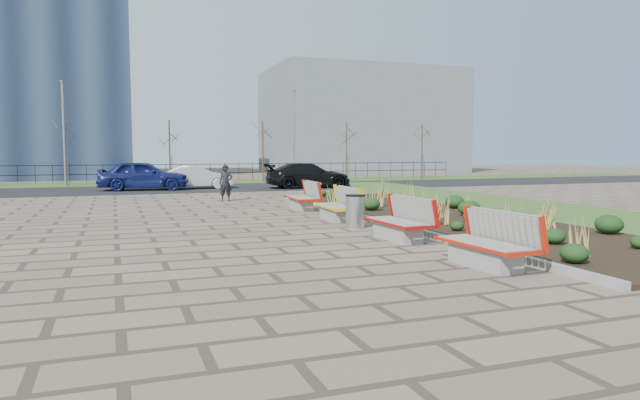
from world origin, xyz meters
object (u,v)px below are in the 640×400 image
object	(u,v)px
litter_bin	(355,212)
bench_b	(397,219)
bench_d	(301,196)
bench_c	(335,204)
bench_a	(484,240)
lamp_east	(294,137)
car_black	(308,175)
lamp_west	(64,135)
car_blue	(143,175)
car_silver	(197,177)
pedestrian	(226,183)

from	to	relation	value
litter_bin	bench_b	bearing A→B (deg)	-87.23
bench_d	litter_bin	xyz separation A→B (m)	(-0.11, -5.13, -0.05)
bench_c	bench_a	bearing A→B (deg)	-88.02
lamp_east	bench_c	bearing A→B (deg)	-103.87
car_black	lamp_east	size ratio (longest dim) A/B	0.81
car_black	lamp_west	distance (m)	14.46
litter_bin	lamp_west	bearing A→B (deg)	111.98
car_blue	bench_a	bearing A→B (deg)	-160.45
bench_d	car_black	bearing A→B (deg)	73.32
bench_a	lamp_west	xyz separation A→B (m)	(-9.00, 27.71, 2.54)
bench_b	bench_c	distance (m)	4.05
bench_b	litter_bin	size ratio (longest dim) A/B	2.32
lamp_east	bench_d	bearing A→B (deg)	-106.49
bench_a	bench_c	size ratio (longest dim) A/B	1.00
bench_b	lamp_west	bearing A→B (deg)	108.35
litter_bin	car_black	world-z (taller)	car_black
car_silver	car_black	distance (m)	6.24
car_silver	lamp_west	world-z (taller)	lamp_west
bench_a	lamp_west	world-z (taller)	lamp_west
car_silver	car_black	world-z (taller)	car_black
litter_bin	car_silver	xyz separation A→B (m)	(-1.90, 17.73, 0.20)
bench_b	car_blue	xyz separation A→B (m)	(-4.85, 19.77, 0.31)
bench_a	pedestrian	world-z (taller)	pedestrian
pedestrian	lamp_east	distance (m)	14.46
bench_c	litter_bin	bearing A→B (deg)	-91.57
car_blue	lamp_east	distance (m)	11.07
bench_b	lamp_west	distance (m)	26.04
pedestrian	car_black	bearing A→B (deg)	55.02
bench_b	lamp_east	bearing A→B (deg)	76.40
car_blue	lamp_west	xyz separation A→B (m)	(-4.15, 4.53, 2.23)
bench_a	litter_bin	xyz separation A→B (m)	(-0.11, 5.69, -0.05)
bench_c	pedestrian	xyz separation A→B (m)	(-1.91, 7.75, 0.27)
bench_b	bench_c	bearing A→B (deg)	88.03
bench_b	lamp_west	world-z (taller)	lamp_west
litter_bin	car_blue	bearing A→B (deg)	105.16
car_blue	lamp_west	distance (m)	6.54
bench_b	bench_d	distance (m)	7.41
bench_d	litter_bin	size ratio (longest dim) A/B	2.32
bench_c	car_silver	distance (m)	16.08
pedestrian	bench_a	bearing A→B (deg)	-76.27
lamp_west	bench_c	bearing A→B (deg)	-66.03
bench_a	car_black	xyz separation A→B (m)	(4.05, 21.94, 0.22)
car_black	lamp_east	world-z (taller)	lamp_east
car_blue	litter_bin	bearing A→B (deg)	-157.11
car_blue	car_black	size ratio (longest dim) A/B	0.96
bench_b	bench_d	world-z (taller)	same
lamp_west	bench_a	bearing A→B (deg)	-72.00
bench_b	pedestrian	xyz separation A→B (m)	(-1.91, 11.80, 0.27)
car_silver	lamp_east	size ratio (longest dim) A/B	0.65
car_blue	lamp_west	bearing A→B (deg)	50.24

